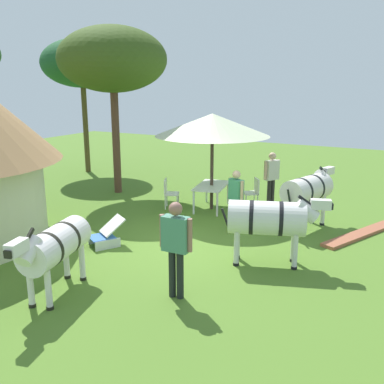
% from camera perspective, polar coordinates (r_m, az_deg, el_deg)
% --- Properties ---
extents(ground_plane, '(36.00, 36.00, 0.00)m').
position_cam_1_polar(ground_plane, '(10.44, -1.76, -6.70)').
color(ground_plane, '#4F7527').
extents(shade_umbrella, '(3.36, 3.36, 2.86)m').
position_cam_1_polar(shade_umbrella, '(12.69, 2.70, 8.84)').
color(shade_umbrella, '#41312A').
rests_on(shade_umbrella, ground_plane).
extents(patio_dining_table, '(1.64, 1.09, 0.74)m').
position_cam_1_polar(patio_dining_table, '(13.00, 2.61, 0.58)').
color(patio_dining_table, silver).
rests_on(patio_dining_table, ground_plane).
extents(patio_chair_east_end, '(0.57, 0.56, 0.90)m').
position_cam_1_polar(patio_chair_east_end, '(13.13, -3.05, 0.09)').
color(patio_chair_east_end, silver).
rests_on(patio_chair_east_end, ground_plane).
extents(patio_chair_near_lawn, '(0.60, 0.60, 0.90)m').
position_cam_1_polar(patio_chair_near_lawn, '(13.32, 8.08, 0.18)').
color(patio_chair_near_lawn, silver).
rests_on(patio_chair_near_lawn, ground_plane).
extents(guest_beside_umbrella, '(0.38, 0.50, 1.56)m').
position_cam_1_polar(guest_beside_umbrella, '(11.21, 5.82, -0.27)').
color(guest_beside_umbrella, black).
rests_on(guest_beside_umbrella, ground_plane).
extents(guest_behind_table, '(0.54, 0.40, 1.68)m').
position_cam_1_polar(guest_behind_table, '(13.44, 10.45, 2.34)').
color(guest_behind_table, '#262324').
rests_on(guest_behind_table, ground_plane).
extents(standing_watcher, '(0.24, 0.63, 1.77)m').
position_cam_1_polar(standing_watcher, '(7.55, -2.14, -6.49)').
color(standing_watcher, black).
rests_on(standing_watcher, ground_plane).
extents(striped_lounge_chair, '(0.95, 0.86, 0.65)m').
position_cam_1_polar(striped_lounge_chair, '(10.41, -11.26, -5.54)').
color(striped_lounge_chair, '#3869BC').
rests_on(striped_lounge_chair, ground_plane).
extents(zebra_nearest_camera, '(1.18, 2.16, 1.53)m').
position_cam_1_polar(zebra_nearest_camera, '(9.09, 10.14, -3.49)').
color(zebra_nearest_camera, silver).
rests_on(zebra_nearest_camera, ground_plane).
extents(zebra_by_umbrella, '(2.12, 1.09, 1.58)m').
position_cam_1_polar(zebra_by_umbrella, '(11.57, 15.07, 0.30)').
color(zebra_by_umbrella, silver).
rests_on(zebra_by_umbrella, ground_plane).
extents(zebra_toward_hut, '(2.18, 0.97, 1.46)m').
position_cam_1_polar(zebra_toward_hut, '(8.08, -17.76, -6.81)').
color(zebra_toward_hut, silver).
rests_on(zebra_toward_hut, ground_plane).
extents(acacia_tree_left_background, '(3.28, 3.28, 5.47)m').
position_cam_1_polar(acacia_tree_left_background, '(18.81, -14.34, 16.11)').
color(acacia_tree_left_background, brown).
rests_on(acacia_tree_left_background, ground_plane).
extents(acacia_tree_behind_hut, '(3.56, 3.56, 5.53)m').
position_cam_1_polar(acacia_tree_behind_hut, '(14.92, -10.44, 16.75)').
color(acacia_tree_behind_hut, brown).
rests_on(acacia_tree_behind_hut, ground_plane).
extents(brick_patio_kerb, '(2.70, 1.48, 0.08)m').
position_cam_1_polar(brick_patio_kerb, '(11.67, 21.32, -5.21)').
color(brick_patio_kerb, '#9F583D').
rests_on(brick_patio_kerb, ground_plane).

